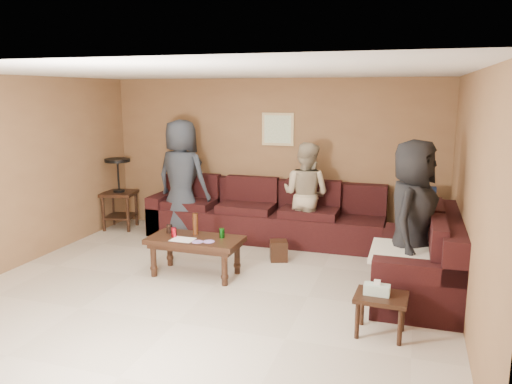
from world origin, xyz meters
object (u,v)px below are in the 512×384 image
at_px(end_table_left, 119,192).
at_px(person_left, 182,178).
at_px(side_table_right, 380,299).
at_px(person_middle, 306,194).
at_px(coffee_table, 195,243).
at_px(person_right, 412,219).
at_px(waste_bin, 279,251).
at_px(sectional_sofa, 308,232).

relative_size(end_table_left, person_left, 0.64).
bearing_deg(side_table_right, end_table_left, 150.07).
xyz_separation_m(end_table_left, person_middle, (3.19, 0.03, 0.16)).
bearing_deg(side_table_right, coffee_table, 158.26).
distance_m(coffee_table, person_right, 2.63).
bearing_deg(end_table_left, person_middle, 0.62).
height_order(coffee_table, end_table_left, end_table_left).
bearing_deg(coffee_table, person_middle, 57.90).
height_order(end_table_left, waste_bin, end_table_left).
xyz_separation_m(sectional_sofa, coffee_table, (-1.18, -1.26, 0.09)).
bearing_deg(person_right, sectional_sofa, 67.22).
height_order(sectional_sofa, person_right, person_right).
distance_m(side_table_right, person_middle, 2.94).
xyz_separation_m(waste_bin, person_left, (-1.80, 0.73, 0.79)).
xyz_separation_m(side_table_right, person_middle, (-1.28, 2.61, 0.42)).
height_order(coffee_table, waste_bin, coffee_table).
bearing_deg(person_right, side_table_right, -177.63).
bearing_deg(person_left, waste_bin, 167.30).
distance_m(waste_bin, person_right, 1.99).
bearing_deg(person_middle, waste_bin, 92.37).
relative_size(person_left, person_right, 1.05).
relative_size(end_table_left, waste_bin, 4.29).
xyz_separation_m(person_middle, person_right, (1.53, -1.49, 0.11)).
bearing_deg(person_left, end_table_left, 6.78).
relative_size(waste_bin, person_right, 0.16).
distance_m(end_table_left, person_right, 4.94).
height_order(waste_bin, person_left, person_left).
distance_m(coffee_table, end_table_left, 2.70).
xyz_separation_m(coffee_table, person_middle, (1.05, 1.68, 0.37)).
distance_m(sectional_sofa, person_left, 2.23).
distance_m(sectional_sofa, coffee_table, 1.73).
bearing_deg(coffee_table, waste_bin, 44.74).
bearing_deg(waste_bin, end_table_left, 165.25).
xyz_separation_m(coffee_table, end_table_left, (-2.14, 1.64, 0.21)).
xyz_separation_m(end_table_left, waste_bin, (3.00, -0.79, -0.49)).
bearing_deg(coffee_table, end_table_left, 142.44).
height_order(side_table_right, person_left, person_left).
xyz_separation_m(sectional_sofa, side_table_right, (1.15, -2.19, 0.03)).
relative_size(coffee_table, person_middle, 0.76).
xyz_separation_m(sectional_sofa, person_middle, (-0.13, 0.42, 0.45)).
bearing_deg(person_left, side_table_right, 151.89).
height_order(sectional_sofa, end_table_left, end_table_left).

